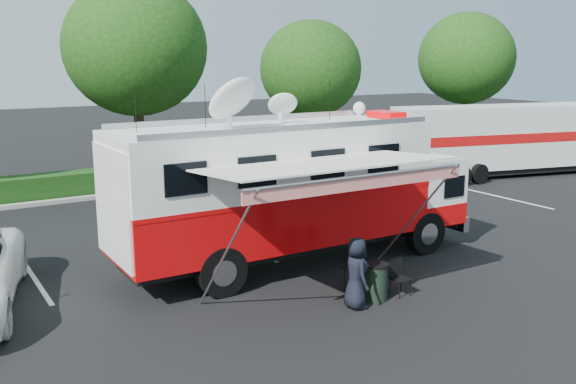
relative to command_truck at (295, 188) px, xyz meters
name	(u,v)px	position (x,y,z in m)	size (l,w,h in m)	color
ground_plane	(297,262)	(0.09, 0.00, -2.11)	(120.00, 120.00, 0.00)	black
back_border	(163,70)	(1.23, 12.90, 2.89)	(60.00, 6.14, 8.87)	#9E998E
stall_lines	(233,239)	(-0.41, 3.00, -2.10)	(24.12, 5.50, 0.01)	silver
command_truck	(295,188)	(0.00, 0.00, 0.00)	(10.25, 2.82, 4.93)	black
awning	(330,168)	(-0.92, -2.92, 1.07)	(5.60, 2.87, 3.38)	silver
person	(355,307)	(-0.54, -3.47, -2.11)	(0.81, 0.53, 1.65)	black
folding_table	(360,268)	(0.15, -2.72, -1.52)	(0.86, 0.70, 0.64)	black
folding_chair	(398,274)	(0.83, -3.31, -1.59)	(0.44, 0.46, 0.87)	black
trash_bin	(376,282)	(0.16, -3.32, -1.67)	(0.59, 0.59, 0.88)	black
semi_trailer	(502,139)	(15.44, 6.11, -0.36)	(10.99, 4.68, 3.32)	silver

